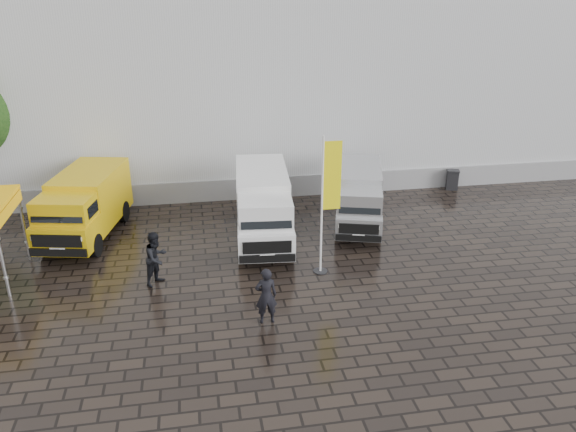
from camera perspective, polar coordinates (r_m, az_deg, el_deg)
name	(u,v)px	position (r m, az deg, el deg)	size (l,w,h in m)	color
ground	(316,275)	(19.71, 2.90, -6.03)	(120.00, 120.00, 0.00)	black
exhibition_hall	(292,48)	(33.57, 0.37, 16.70)	(44.00, 16.00, 12.00)	silver
hall_plinth	(321,184)	(27.02, 3.39, 3.23)	(44.00, 0.15, 1.00)	gray
van_yellow	(85,207)	(23.53, -19.93, 0.84)	(2.09, 5.44, 2.51)	gold
van_white	(263,208)	(21.99, -2.56, 0.86)	(2.00, 5.99, 2.60)	white
van_silver	(359,198)	(23.59, 7.21, 1.84)	(1.77, 5.30, 2.30)	#B6B8BB
flagpole	(327,199)	(18.85, 4.02, 1.76)	(0.88, 0.50, 4.92)	black
wheelie_bin	(452,179)	(28.86, 16.34, 3.58)	(0.59, 0.59, 0.97)	black
person_front	(266,296)	(16.72, -2.24, -8.10)	(0.65, 0.43, 1.79)	black
person_tent	(156,258)	(19.28, -13.23, -4.18)	(0.91, 0.71, 1.88)	black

